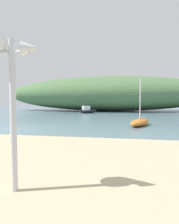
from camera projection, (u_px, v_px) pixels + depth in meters
The scene contains 5 objects.
ground_plane at pixel (22, 128), 13.72m from camera, with size 120.00×120.00×0.00m, color slate.
distant_hill at pixel (108, 94), 38.66m from camera, with size 42.11×13.34×6.85m, color #517547.
mast_structure at pixel (1, 57), 3.64m from camera, with size 1.18×0.51×3.12m.
sailboat_near_shore at pixel (140, 122), 15.22m from camera, with size 2.19×3.54×3.75m.
motorboat_off_point at pixel (87, 110), 31.44m from camera, with size 3.26×2.65×1.20m.
Camera 1 is at (7.26, -12.51, 1.94)m, focal length 30.92 mm.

